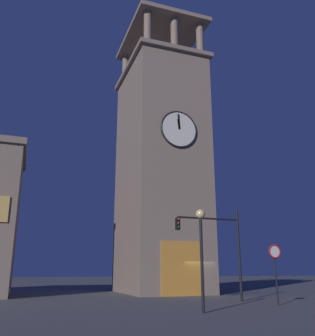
{
  "coord_description": "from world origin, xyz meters",
  "views": [
    {
      "loc": [
        12.9,
        27.09,
        1.78
      ],
      "look_at": [
        1.86,
        -3.67,
        10.98
      ],
      "focal_mm": 39.29,
      "sensor_mm": 36.0,
      "label": 1
    }
  ],
  "objects_px": {
    "clocktower": "(160,168)",
    "no_horn_sign": "(275,257)",
    "traffic_signal_mid": "(218,239)",
    "street_lamp": "(201,238)"
  },
  "relations": [
    {
      "from": "clocktower",
      "to": "no_horn_sign",
      "type": "height_order",
      "value": "clocktower"
    },
    {
      "from": "clocktower",
      "to": "no_horn_sign",
      "type": "bearing_deg",
      "value": 98.1
    },
    {
      "from": "clocktower",
      "to": "no_horn_sign",
      "type": "relative_size",
      "value": 8.35
    },
    {
      "from": "no_horn_sign",
      "to": "clocktower",
      "type": "bearing_deg",
      "value": -81.9
    },
    {
      "from": "clocktower",
      "to": "no_horn_sign",
      "type": "xyz_separation_m",
      "value": [
        -1.89,
        13.25,
        -8.41
      ]
    },
    {
      "from": "traffic_signal_mid",
      "to": "no_horn_sign",
      "type": "distance_m",
      "value": 3.9
    },
    {
      "from": "street_lamp",
      "to": "traffic_signal_mid",
      "type": "bearing_deg",
      "value": -126.02
    },
    {
      "from": "clocktower",
      "to": "traffic_signal_mid",
      "type": "height_order",
      "value": "clocktower"
    },
    {
      "from": "clocktower",
      "to": "traffic_signal_mid",
      "type": "distance_m",
      "value": 12.27
    },
    {
      "from": "street_lamp",
      "to": "clocktower",
      "type": "bearing_deg",
      "value": -103.23
    }
  ]
}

